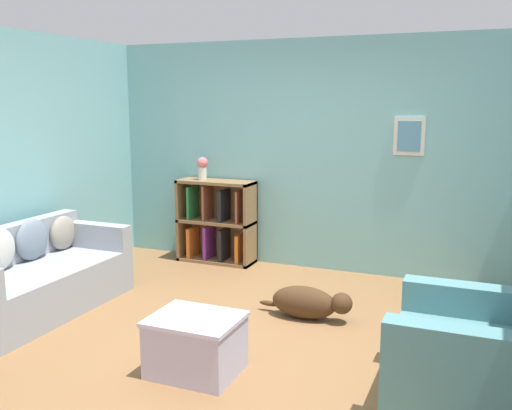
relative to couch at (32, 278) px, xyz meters
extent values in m
plane|color=brown|center=(2.01, 0.13, -0.31)|extent=(14.00, 14.00, 0.00)
cube|color=#7AB7BC|center=(2.01, 2.38, 0.99)|extent=(5.60, 0.10, 2.60)
cube|color=silver|center=(3.01, 2.31, 1.24)|extent=(0.32, 0.02, 0.40)
cube|color=#568EAD|center=(3.01, 2.30, 1.24)|extent=(0.24, 0.01, 0.32)
cube|color=#9399A3|center=(0.06, 0.00, -0.10)|extent=(0.85, 1.81, 0.42)
cube|color=#9399A3|center=(-0.28, 0.00, 0.28)|extent=(0.16, 1.81, 0.36)
cube|color=#9399A3|center=(0.06, 0.82, 0.23)|extent=(0.85, 0.16, 0.25)
ellipsoid|color=slate|center=(-0.16, 0.21, 0.30)|extent=(0.14, 0.40, 0.40)
ellipsoid|color=gray|center=(-0.16, 0.63, 0.28)|extent=(0.14, 0.35, 0.35)
cube|color=olive|center=(0.38, 2.13, 0.18)|extent=(0.04, 0.34, 0.99)
cube|color=olive|center=(1.27, 2.13, 0.18)|extent=(0.04, 0.34, 0.99)
cube|color=olive|center=(0.83, 2.30, 0.18)|extent=(0.92, 0.02, 0.99)
cube|color=olive|center=(0.83, 2.13, -0.29)|extent=(0.92, 0.34, 0.04)
cube|color=olive|center=(0.83, 2.13, 0.18)|extent=(0.92, 0.34, 0.04)
cube|color=olive|center=(0.83, 2.13, 0.66)|extent=(0.92, 0.34, 0.04)
cube|color=orange|center=(0.51, 2.12, -0.11)|extent=(0.04, 0.26, 0.38)
cube|color=#287A3D|center=(0.52, 2.12, 0.40)|extent=(0.03, 0.26, 0.39)
cube|color=#7A2D84|center=(0.73, 2.12, -0.09)|extent=(0.04, 0.26, 0.42)
cube|color=brown|center=(0.72, 2.12, 0.41)|extent=(0.03, 0.26, 0.42)
cube|color=black|center=(0.93, 2.12, -0.10)|extent=(0.05, 0.26, 0.40)
cube|color=black|center=(0.94, 2.12, 0.39)|extent=(0.05, 0.26, 0.37)
cube|color=orange|center=(1.15, 2.12, -0.12)|extent=(0.04, 0.26, 0.35)
cube|color=brown|center=(1.15, 2.12, 0.39)|extent=(0.03, 0.26, 0.38)
cube|color=slate|center=(3.82, -0.20, -0.09)|extent=(1.03, 1.01, 0.44)
cube|color=slate|center=(3.82, -0.61, 0.24)|extent=(1.03, 0.18, 0.22)
cube|color=slate|center=(3.82, 0.22, 0.24)|extent=(1.03, 0.18, 0.22)
cube|color=#BCB2D1|center=(1.97, -0.50, -0.10)|extent=(0.60, 0.49, 0.42)
cube|color=silver|center=(1.97, -0.50, 0.09)|extent=(0.63, 0.52, 0.03)
ellipsoid|color=#472D19|center=(2.36, 0.79, -0.17)|extent=(0.59, 0.26, 0.29)
sphere|color=#472D19|center=(2.71, 0.79, -0.13)|extent=(0.19, 0.19, 0.19)
ellipsoid|color=#472D19|center=(2.02, 0.83, -0.24)|extent=(0.20, 0.05, 0.05)
cylinder|color=silver|center=(0.66, 2.13, 0.75)|extent=(0.10, 0.10, 0.15)
sphere|color=#E06B70|center=(0.66, 2.13, 0.88)|extent=(0.13, 0.13, 0.13)
camera|label=1|loc=(3.82, -3.85, 1.61)|focal=40.00mm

